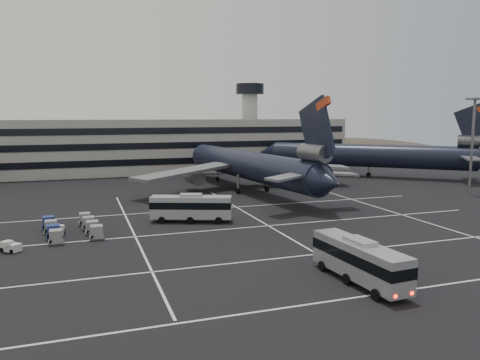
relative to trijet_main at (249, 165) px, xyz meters
The scene contains 12 objects.
ground 38.07m from the trijet_main, 121.21° to the right, with size 260.00×260.00×0.00m, color black.
lane_markings 36.98m from the trijet_main, 120.53° to the right, with size 90.00×55.62×0.01m.
terminal 44.96m from the trijet_main, 120.04° to the left, with size 125.00×26.00×24.00m.
hills 138.84m from the trijet_main, 90.64° to the left, with size 352.00×180.00×44.00m.
lightpole_right 42.66m from the trijet_main, 24.16° to the right, with size 2.40×2.40×18.28m.
trijet_main is the anchor object (origin of this frame).
trijet_far 37.96m from the trijet_main, 16.66° to the left, with size 46.90×42.39×18.08m.
bus_near 52.01m from the trijet_main, 99.09° to the right, with size 3.55×11.69×4.07m.
bus_far 28.26m from the trijet_main, 127.25° to the right, with size 11.65×6.52×4.05m.
tug_a 42.41m from the trijet_main, 145.03° to the right, with size 1.31×2.13×1.34m.
tug_b 49.92m from the trijet_main, 142.27° to the right, with size 2.41×2.39×1.36m.
uld_cluster 41.14m from the trijet_main, 143.91° to the right, with size 7.91×11.28×1.72m.
Camera 1 is at (-12.16, -54.06, 15.11)m, focal length 35.00 mm.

